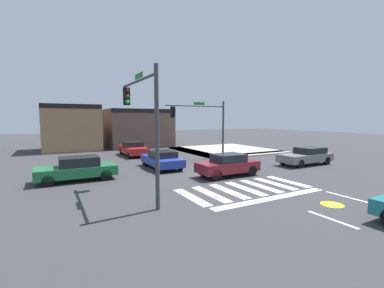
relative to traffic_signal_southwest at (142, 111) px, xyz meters
The scene contains 12 objects.
ground_plane 7.57m from the traffic_signal_southwest, 32.40° to the left, with size 120.00×120.00×0.00m, color #353538.
crosswalk_near 6.85m from the traffic_signal_southwest, 11.67° to the right, with size 7.12×3.11×0.01m.
bike_detector_marking 9.55m from the traffic_signal_southwest, 35.83° to the right, with size 0.96×0.96×0.01m.
curb_corner_northeast 19.29m from the traffic_signal_southwest, 42.79° to the left, with size 10.00×10.60×0.15m.
storefront_row 22.87m from the traffic_signal_southwest, 82.30° to the left, with size 15.42×6.64×5.35m.
traffic_signal_southwest is the anchor object (origin of this frame).
traffic_signal_northeast 12.15m from the traffic_signal_southwest, 46.00° to the left, with size 6.01×0.32×5.38m.
car_blue 8.17m from the traffic_signal_southwest, 60.91° to the left, with size 1.90×4.39×1.33m.
car_red 14.97m from the traffic_signal_southwest, 75.87° to the left, with size 1.85×4.73×1.41m.
car_green 6.64m from the traffic_signal_southwest, 115.23° to the left, with size 4.55×1.86×1.46m.
car_gray 15.10m from the traffic_signal_southwest, ahead, with size 4.67×1.88×1.41m.
car_maroon 7.42m from the traffic_signal_southwest, 16.03° to the left, with size 4.10×1.73×1.47m.
Camera 1 is at (-9.19, -15.39, 3.78)m, focal length 24.64 mm.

